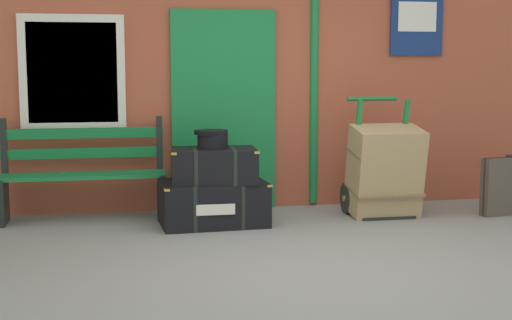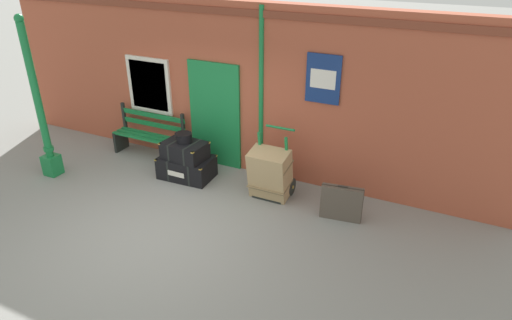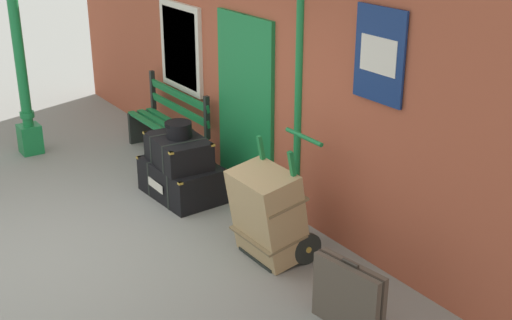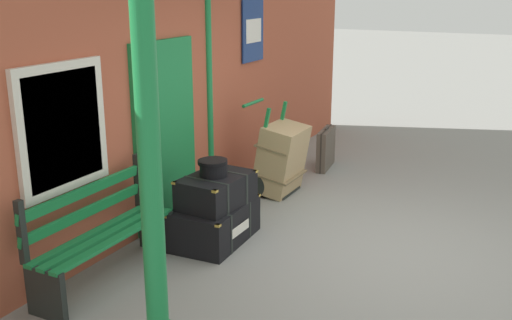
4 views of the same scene
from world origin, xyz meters
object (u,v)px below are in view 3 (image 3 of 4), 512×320
(platform_bench, at_px, (170,125))
(steamer_trunk_middle, at_px, (179,151))
(large_brown_trunk, at_px, (268,214))
(suitcase_oxblood, at_px, (348,297))
(round_hatbox, at_px, (179,129))
(porters_trolley, at_px, (282,228))
(steamer_trunk_base, at_px, (182,180))
(lamp_post, at_px, (21,71))

(platform_bench, xyz_separation_m, steamer_trunk_middle, (1.23, -0.51, 0.14))
(large_brown_trunk, distance_m, suitcase_oxblood, 1.35)
(round_hatbox, height_order, porters_trolley, porters_trolley)
(steamer_trunk_base, xyz_separation_m, steamer_trunk_middle, (0.01, -0.03, 0.37))
(lamp_post, bearing_deg, round_hatbox, 23.16)
(steamer_trunk_middle, relative_size, porters_trolley, 0.71)
(large_brown_trunk, height_order, suitcase_oxblood, large_brown_trunk)
(round_hatbox, relative_size, large_brown_trunk, 0.34)
(porters_trolley, bearing_deg, suitcase_oxblood, -12.68)
(steamer_trunk_middle, height_order, round_hatbox, round_hatbox)
(steamer_trunk_base, distance_m, large_brown_trunk, 1.76)
(steamer_trunk_base, height_order, round_hatbox, round_hatbox)
(lamp_post, xyz_separation_m, round_hatbox, (2.42, 1.03, -0.31))
(steamer_trunk_middle, height_order, large_brown_trunk, large_brown_trunk)
(round_hatbox, bearing_deg, suitcase_oxblood, -1.95)
(suitcase_oxblood, bearing_deg, platform_bench, 172.10)
(platform_bench, xyz_separation_m, steamer_trunk_base, (1.22, -0.49, -0.23))
(steamer_trunk_middle, xyz_separation_m, porters_trolley, (1.74, 0.22, -0.31))
(round_hatbox, xyz_separation_m, suitcase_oxblood, (3.08, -0.11, -0.54))
(steamer_trunk_base, relative_size, steamer_trunk_middle, 1.23)
(lamp_post, distance_m, large_brown_trunk, 4.36)
(round_hatbox, bearing_deg, steamer_trunk_middle, -63.16)
(steamer_trunk_base, height_order, suitcase_oxblood, suitcase_oxblood)
(lamp_post, distance_m, platform_bench, 2.07)
(platform_bench, relative_size, steamer_trunk_middle, 1.89)
(platform_bench, relative_size, round_hatbox, 4.98)
(round_hatbox, height_order, large_brown_trunk, large_brown_trunk)
(steamer_trunk_base, bearing_deg, large_brown_trunk, 0.44)
(steamer_trunk_base, distance_m, round_hatbox, 0.63)
(lamp_post, relative_size, platform_bench, 1.89)
(platform_bench, height_order, steamer_trunk_base, platform_bench)
(platform_bench, relative_size, suitcase_oxblood, 2.34)
(platform_bench, height_order, steamer_trunk_middle, platform_bench)
(platform_bench, xyz_separation_m, round_hatbox, (1.22, -0.49, 0.40))
(large_brown_trunk, bearing_deg, lamp_post, -165.81)
(platform_bench, bearing_deg, suitcase_oxblood, -7.90)
(lamp_post, xyz_separation_m, steamer_trunk_middle, (2.43, 1.01, -0.57))
(lamp_post, xyz_separation_m, suitcase_oxblood, (5.50, 0.93, -0.86))
(porters_trolley, height_order, large_brown_trunk, porters_trolley)
(platform_bench, bearing_deg, lamp_post, -128.22)
(platform_bench, distance_m, steamer_trunk_middle, 1.34)
(porters_trolley, bearing_deg, platform_bench, 174.28)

